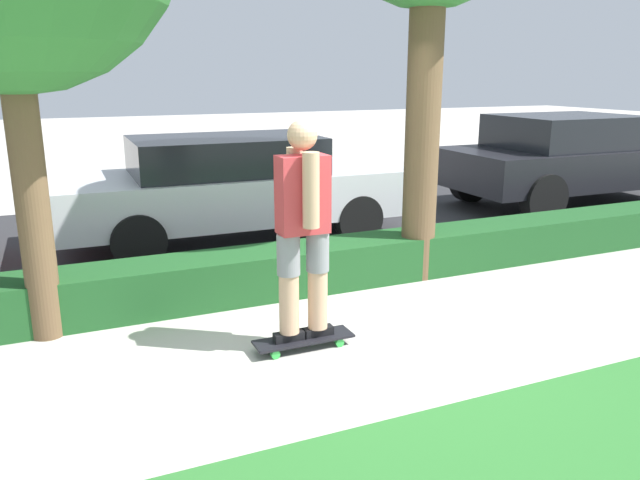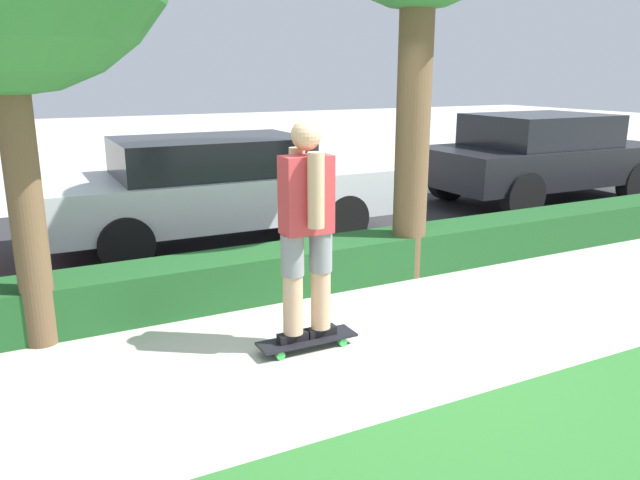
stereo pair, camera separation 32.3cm
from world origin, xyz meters
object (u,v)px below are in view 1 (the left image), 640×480
at_px(skateboard, 304,340).
at_px(parked_car_rear, 567,158).
at_px(skater_person, 303,226).
at_px(parked_car_middle, 234,186).

bearing_deg(skateboard, parked_car_rear, 29.56).
bearing_deg(skater_person, parked_car_rear, 29.56).
distance_m(skateboard, skater_person, 0.96).
height_order(skateboard, parked_car_rear, parked_car_rear).
distance_m(skater_person, parked_car_rear, 7.18).
bearing_deg(skater_person, skateboard, -32.01).
relative_size(skateboard, parked_car_middle, 0.18).
bearing_deg(parked_car_rear, parked_car_middle, -179.62).
height_order(parked_car_middle, parked_car_rear, parked_car_rear).
relative_size(skateboard, skater_person, 0.47).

